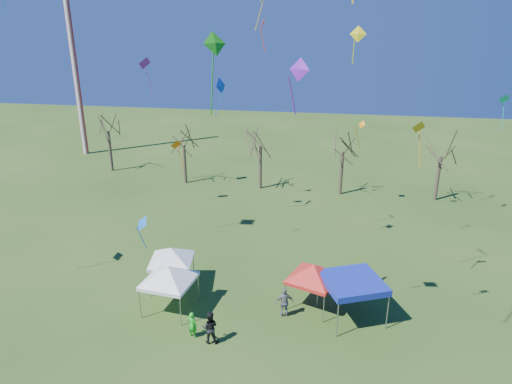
% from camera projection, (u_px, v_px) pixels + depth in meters
% --- Properties ---
extents(ground, '(140.00, 140.00, 0.00)m').
position_uv_depth(ground, '(229.00, 332.00, 25.80)').
color(ground, '#274616').
rests_on(ground, ground).
extents(radio_mast, '(0.70, 0.70, 25.00)m').
position_uv_depth(radio_mast, '(74.00, 58.00, 57.58)').
color(radio_mast, silver).
rests_on(radio_mast, ground).
extents(tree_0, '(3.83, 3.83, 8.44)m').
position_uv_depth(tree_0, '(106.00, 117.00, 52.34)').
color(tree_0, '#3D2D21').
rests_on(tree_0, ground).
extents(tree_1, '(3.42, 3.42, 7.54)m').
position_uv_depth(tree_1, '(183.00, 131.00, 48.38)').
color(tree_1, '#3D2D21').
rests_on(tree_1, ground).
extents(tree_2, '(3.71, 3.71, 8.18)m').
position_uv_depth(tree_2, '(261.00, 130.00, 46.56)').
color(tree_2, '#3D2D21').
rests_on(tree_2, ground).
extents(tree_3, '(3.59, 3.59, 7.91)m').
position_uv_depth(tree_3, '(344.00, 136.00, 44.93)').
color(tree_3, '#3D2D21').
rests_on(tree_3, ground).
extents(tree_4, '(3.58, 3.58, 7.89)m').
position_uv_depth(tree_4, '(443.00, 140.00, 43.35)').
color(tree_4, '#3D2D21').
rests_on(tree_4, ground).
extents(tent_white_west, '(3.91, 3.91, 3.47)m').
position_uv_depth(tent_white_west, '(168.00, 269.00, 26.95)').
color(tent_white_west, gray).
rests_on(tent_white_west, ground).
extents(tent_white_mid, '(3.67, 3.67, 3.29)m').
position_uv_depth(tent_white_mid, '(171.00, 251.00, 29.46)').
color(tent_white_mid, gray).
rests_on(tent_white_mid, ground).
extents(tent_red, '(3.55, 3.55, 3.33)m').
position_uv_depth(tent_red, '(314.00, 267.00, 27.36)').
color(tent_red, gray).
rests_on(tent_red, ground).
extents(tent_blue, '(4.29, 4.29, 2.56)m').
position_uv_depth(tent_blue, '(353.00, 283.00, 26.37)').
color(tent_blue, gray).
rests_on(tent_blue, ground).
extents(person_green, '(0.65, 0.51, 1.57)m').
position_uv_depth(person_green, '(192.00, 325.00, 25.20)').
color(person_green, green).
rests_on(person_green, ground).
extents(person_grey, '(1.19, 0.77, 1.88)m').
position_uv_depth(person_grey, '(285.00, 302.00, 26.95)').
color(person_grey, slate).
rests_on(person_grey, ground).
extents(person_dark, '(1.00, 0.83, 1.89)m').
position_uv_depth(person_dark, '(210.00, 328.00, 24.71)').
color(person_dark, black).
rests_on(person_dark, ground).
extents(kite_2, '(1.41, 1.64, 3.44)m').
position_uv_depth(kite_2, '(144.00, 63.00, 42.65)').
color(kite_2, purple).
rests_on(kite_2, ground).
extents(kite_25, '(0.67, 0.32, 1.52)m').
position_uv_depth(kite_25, '(358.00, 35.00, 18.34)').
color(kite_25, yellow).
rests_on(kite_25, ground).
extents(kite_11, '(0.90, 1.45, 3.10)m').
position_uv_depth(kite_11, '(221.00, 86.00, 36.35)').
color(kite_11, blue).
rests_on(kite_11, ground).
extents(kite_12, '(1.09, 0.83, 3.02)m').
position_uv_depth(kite_12, '(504.00, 100.00, 37.03)').
color(kite_12, '#0BAC96').
rests_on(kite_12, ground).
extents(kite_27, '(1.06, 0.83, 2.63)m').
position_uv_depth(kite_27, '(299.00, 70.00, 20.24)').
color(kite_27, purple).
rests_on(kite_27, ground).
extents(kite_1, '(1.12, 1.11, 2.12)m').
position_uv_depth(kite_1, '(142.00, 224.00, 25.38)').
color(kite_1, blue).
rests_on(kite_1, ground).
extents(kite_13, '(1.36, 1.38, 2.93)m').
position_uv_depth(kite_13, '(176.00, 145.00, 42.17)').
color(kite_13, '#F05F0C').
rests_on(kite_13, ground).
extents(kite_22, '(1.01, 1.01, 2.69)m').
position_uv_depth(kite_22, '(361.00, 126.00, 40.81)').
color(kite_22, orange).
rests_on(kite_22, ground).
extents(kite_17, '(1.00, 0.84, 2.67)m').
position_uv_depth(kite_17, '(418.00, 128.00, 25.76)').
color(kite_17, gold).
rests_on(kite_17, ground).
extents(kite_18, '(0.46, 0.85, 2.13)m').
position_uv_depth(kite_18, '(262.00, 24.00, 27.68)').
color(kite_18, red).
rests_on(kite_18, ground).
extents(kite_5, '(1.12, 1.10, 3.67)m').
position_uv_depth(kite_5, '(215.00, 45.00, 20.09)').
color(kite_5, '#1D9416').
rests_on(kite_5, ground).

